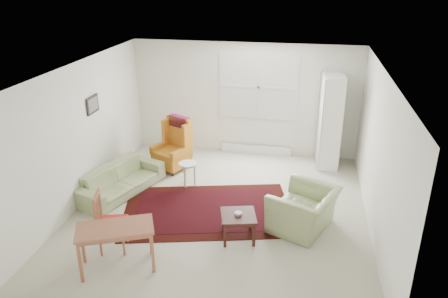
% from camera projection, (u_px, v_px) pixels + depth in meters
% --- Properties ---
extents(room, '(5.04, 5.54, 2.51)m').
position_uv_depth(room, '(224.00, 140.00, 7.39)').
color(room, beige).
rests_on(room, ground).
extents(rug, '(3.27, 2.51, 0.03)m').
position_uv_depth(rug, '(207.00, 210.00, 7.67)').
color(rug, black).
rests_on(rug, ground).
extents(sofa, '(1.29, 1.96, 0.74)m').
position_uv_depth(sofa, '(120.00, 175.00, 8.15)').
color(sofa, '#97A46D').
rests_on(sofa, ground).
extents(armchair, '(1.25, 1.32, 0.81)m').
position_uv_depth(armchair, '(304.00, 206.00, 7.02)').
color(armchair, '#97A46D').
rests_on(armchair, ground).
extents(wingback_chair, '(0.86, 0.88, 1.11)m').
position_uv_depth(wingback_chair, '(171.00, 145.00, 9.05)').
color(wingback_chair, '#C1741D').
rests_on(wingback_chair, ground).
extents(coffee_table, '(0.64, 0.64, 0.43)m').
position_uv_depth(coffee_table, '(238.00, 226.00, 6.81)').
color(coffee_table, '#3A1712').
rests_on(coffee_table, ground).
extents(stool, '(0.43, 0.43, 0.48)m').
position_uv_depth(stool, '(188.00, 174.00, 8.49)').
color(stool, white).
rests_on(stool, ground).
extents(cabinet, '(0.47, 0.82, 1.98)m').
position_uv_depth(cabinet, '(330.00, 121.00, 9.11)').
color(cabinet, white).
rests_on(cabinet, ground).
extents(desk, '(1.17, 0.90, 0.66)m').
position_uv_depth(desk, '(117.00, 247.00, 6.11)').
color(desk, '#A25F41').
rests_on(desk, ground).
extents(desk_chair, '(0.50, 0.50, 0.94)m').
position_uv_depth(desk_chair, '(112.00, 222.00, 6.46)').
color(desk_chair, '#A25F41').
rests_on(desk_chair, ground).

